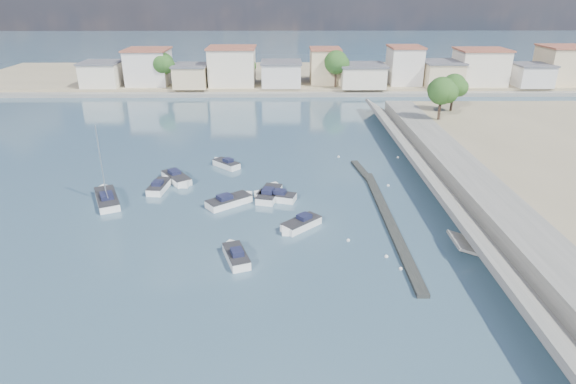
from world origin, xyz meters
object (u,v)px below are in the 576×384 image
object	(u,v)px
motorboat_c	(274,197)
sailboat	(107,198)
motorboat_a	(236,255)
motorboat_e	(160,186)
motorboat_f	(225,164)
motorboat_b	(270,194)
motorboat_g	(177,179)
motorboat_d	(300,225)
motorboat_h	(231,201)

from	to	relation	value
motorboat_c	sailboat	size ratio (longest dim) A/B	0.54
sailboat	motorboat_a	bearing A→B (deg)	-39.01
motorboat_e	motorboat_f	distance (m)	10.23
motorboat_b	motorboat_c	bearing A→B (deg)	-58.55
motorboat_f	motorboat_c	bearing A→B (deg)	-58.47
motorboat_b	motorboat_f	size ratio (longest dim) A/B	1.39
sailboat	motorboat_c	bearing A→B (deg)	0.72
motorboat_f	motorboat_g	world-z (taller)	same
motorboat_a	motorboat_g	distance (m)	20.30
motorboat_f	sailboat	size ratio (longest dim) A/B	0.43
motorboat_d	motorboat_h	distance (m)	9.35
motorboat_c	motorboat_d	bearing A→B (deg)	-69.62
motorboat_a	sailboat	xyz separation A→B (m)	(-15.41, 12.48, 0.03)
motorboat_a	motorboat_c	distance (m)	13.11
motorboat_b	motorboat_e	world-z (taller)	same
motorboat_e	motorboat_h	size ratio (longest dim) A/B	0.96
motorboat_a	motorboat_g	size ratio (longest dim) A/B	0.89
motorboat_e	motorboat_g	size ratio (longest dim) A/B	0.96
motorboat_b	motorboat_c	distance (m)	1.01
motorboat_a	motorboat_c	size ratio (longest dim) A/B	0.95
motorboat_f	sailboat	bearing A→B (deg)	-137.20
motorboat_c	motorboat_h	distance (m)	4.87
sailboat	motorboat_e	bearing A→B (deg)	34.44
motorboat_a	motorboat_d	bearing A→B (deg)	45.05
motorboat_a	motorboat_b	xyz separation A→B (m)	(2.68, 13.58, -0.00)
motorboat_d	motorboat_g	distance (m)	19.19
motorboat_d	sailboat	xyz separation A→B (m)	(-21.18, 6.69, 0.03)
motorboat_e	motorboat_c	bearing A→B (deg)	-13.55
motorboat_c	motorboat_f	xyz separation A→B (m)	(-6.65, 10.84, -0.00)
motorboat_c	motorboat_h	size ratio (longest dim) A/B	0.94
motorboat_e	motorboat_h	world-z (taller)	same
motorboat_h	sailboat	world-z (taller)	sailboat
motorboat_b	sailboat	xyz separation A→B (m)	(-18.08, -1.10, 0.03)
motorboat_f	motorboat_g	xyz separation A→B (m)	(-5.31, -5.24, 0.00)
motorboat_f	motorboat_g	bearing A→B (deg)	-135.39
motorboat_d	motorboat_b	bearing A→B (deg)	111.71
motorboat_b	motorboat_g	distance (m)	12.37
motorboat_d	motorboat_e	world-z (taller)	same
motorboat_c	motorboat_b	bearing A→B (deg)	121.45
motorboat_b	motorboat_f	bearing A→B (deg)	121.53
motorboat_a	motorboat_c	bearing A→B (deg)	75.86
motorboat_b	motorboat_d	world-z (taller)	same
motorboat_b	motorboat_d	xyz separation A→B (m)	(3.10, -7.79, -0.00)
motorboat_a	sailboat	bearing A→B (deg)	140.99
motorboat_f	sailboat	distance (m)	16.30
motorboat_d	motorboat_h	world-z (taller)	same
motorboat_c	motorboat_d	size ratio (longest dim) A/B	1.14
motorboat_b	motorboat_h	size ratio (longest dim) A/B	1.06
motorboat_d	motorboat_h	bearing A→B (deg)	141.50
motorboat_c	motorboat_d	world-z (taller)	same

